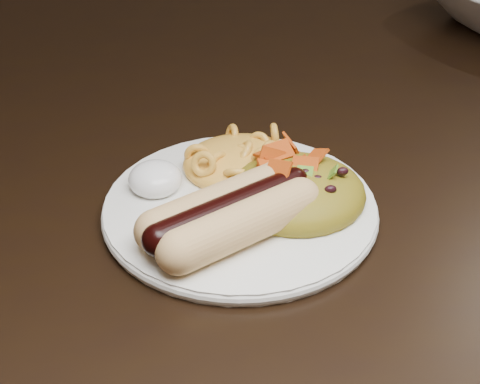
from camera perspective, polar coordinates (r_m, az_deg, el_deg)
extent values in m
cube|color=black|center=(0.69, 7.52, 3.43)|extent=(1.60, 0.90, 0.04)
cylinder|color=white|center=(0.55, 0.00, -1.31)|extent=(0.25, 0.25, 0.01)
cylinder|color=tan|center=(0.50, -0.55, -2.82)|extent=(0.11, 0.08, 0.03)
cylinder|color=tan|center=(0.53, -0.95, -0.74)|extent=(0.11, 0.08, 0.03)
cylinder|color=black|center=(0.51, -0.76, -1.39)|extent=(0.11, 0.08, 0.02)
ellipsoid|color=#FD9D41|center=(0.58, 0.09, 3.40)|extent=(0.12, 0.12, 0.04)
ellipsoid|color=white|center=(0.57, -6.62, 1.41)|extent=(0.04, 0.04, 0.03)
ellipsoid|color=#B76909|center=(0.55, 4.41, 0.51)|extent=(0.11, 0.10, 0.04)
cube|color=white|center=(0.54, -1.59, -2.56)|extent=(0.06, 0.14, 0.00)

